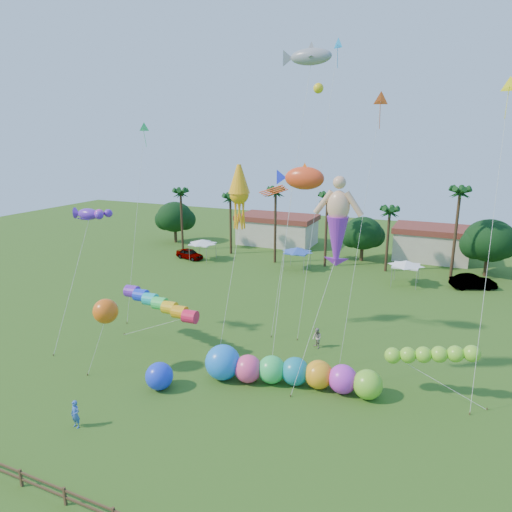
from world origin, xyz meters
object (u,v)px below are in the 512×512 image
at_px(spectator_b, 317,338).
at_px(caterpillar_inflatable, 284,371).
at_px(spectator_a, 75,414).
at_px(car_b, 473,282).
at_px(blue_ball, 159,376).
at_px(car_a, 190,254).

bearing_deg(spectator_b, caterpillar_inflatable, -50.36).
xyz_separation_m(spectator_a, spectator_b, (10.36, 16.52, -0.01)).
bearing_deg(car_b, blue_ball, 125.11).
bearing_deg(spectator_a, car_a, 117.30).
relative_size(caterpillar_inflatable, blue_ball, 6.52).
distance_m(car_a, caterpillar_inflatable, 36.79).
bearing_deg(spectator_b, spectator_a, -78.89).
relative_size(car_b, spectator_a, 2.84).
xyz_separation_m(car_a, caterpillar_inflatable, (24.90, -27.08, 0.34)).
height_order(spectator_a, caterpillar_inflatable, caterpillar_inflatable).
bearing_deg(blue_ball, car_b, 58.20).
distance_m(spectator_b, blue_ball, 13.58).
bearing_deg(car_a, spectator_a, -144.49).
xyz_separation_m(car_b, caterpillar_inflatable, (-12.69, -29.13, 0.25)).
bearing_deg(car_b, spectator_a, 126.76).
height_order(car_b, spectator_a, spectator_a).
height_order(car_a, spectator_b, spectator_b).
relative_size(car_a, blue_ball, 2.23).
height_order(car_b, spectator_b, spectator_b).
bearing_deg(spectator_b, blue_ball, -84.48).
xyz_separation_m(car_a, spectator_a, (14.95, -36.90, 0.15)).
relative_size(spectator_a, spectator_b, 1.01).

